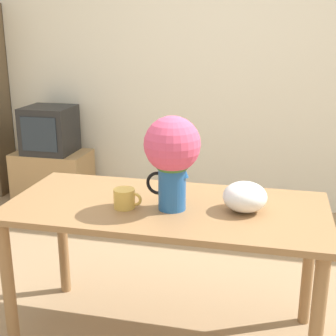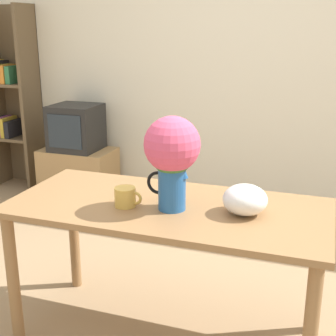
{
  "view_description": "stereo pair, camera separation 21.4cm",
  "coord_description": "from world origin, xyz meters",
  "px_view_note": "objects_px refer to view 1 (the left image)",
  "views": [
    {
      "loc": [
        0.41,
        -2.06,
        1.56
      ],
      "look_at": [
        -0.06,
        -0.07,
        0.94
      ],
      "focal_mm": 50.0,
      "sensor_mm": 36.0,
      "label": 1
    },
    {
      "loc": [
        0.62,
        -2.0,
        1.56
      ],
      "look_at": [
        -0.06,
        -0.07,
        0.94
      ],
      "focal_mm": 50.0,
      "sensor_mm": 36.0,
      "label": 2
    }
  ],
  "objects_px": {
    "coffee_mug": "(125,199)",
    "flower_vase": "(172,153)",
    "white_bowl": "(245,197)",
    "tv_set": "(50,130)"
  },
  "relations": [
    {
      "from": "flower_vase",
      "to": "white_bowl",
      "type": "bearing_deg",
      "value": 8.44
    },
    {
      "from": "flower_vase",
      "to": "tv_set",
      "type": "distance_m",
      "value": 2.32
    },
    {
      "from": "coffee_mug",
      "to": "tv_set",
      "type": "bearing_deg",
      "value": 126.01
    },
    {
      "from": "flower_vase",
      "to": "white_bowl",
      "type": "xyz_separation_m",
      "value": [
        0.33,
        0.05,
        -0.2
      ]
    },
    {
      "from": "white_bowl",
      "to": "tv_set",
      "type": "relative_size",
      "value": 0.49
    },
    {
      "from": "coffee_mug",
      "to": "flower_vase",
      "type": "bearing_deg",
      "value": 10.1
    },
    {
      "from": "flower_vase",
      "to": "coffee_mug",
      "type": "height_order",
      "value": "flower_vase"
    },
    {
      "from": "flower_vase",
      "to": "coffee_mug",
      "type": "xyz_separation_m",
      "value": [
        -0.22,
        -0.04,
        -0.23
      ]
    },
    {
      "from": "white_bowl",
      "to": "tv_set",
      "type": "xyz_separation_m",
      "value": [
        -1.84,
        1.69,
        -0.13
      ]
    },
    {
      "from": "white_bowl",
      "to": "tv_set",
      "type": "height_order",
      "value": "tv_set"
    }
  ]
}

